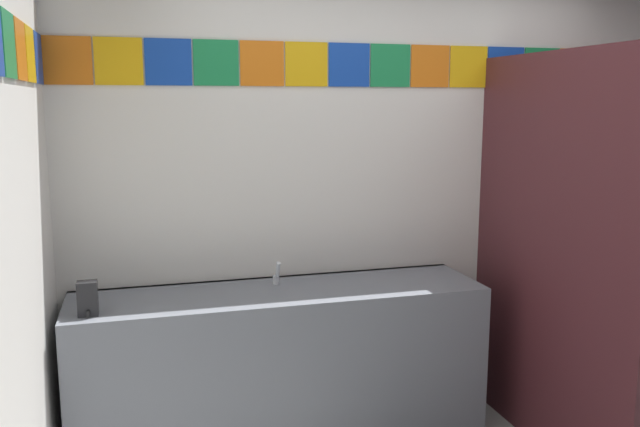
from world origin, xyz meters
TOP-DOWN VIEW (x-y plane):
  - wall_back at (-0.00, 1.45)m, footprint 3.63×0.09m
  - vanity_counter at (-0.70, 1.14)m, footprint 2.14×0.56m
  - faucet_center at (-0.70, 1.23)m, footprint 0.04×0.10m
  - soap_dispenser at (-1.63, 0.98)m, footprint 0.09×0.09m
  - stall_divider at (0.78, 0.48)m, footprint 0.92×1.36m
  - toilet at (1.23, 0.92)m, footprint 0.39×0.49m

SIDE VIEW (x-z plane):
  - toilet at x=1.23m, z-range -0.07..0.67m
  - vanity_counter at x=-0.70m, z-range 0.01..0.85m
  - faucet_center at x=-0.70m, z-range 0.83..0.97m
  - soap_dispenser at x=-1.63m, z-range 0.84..1.00m
  - stall_divider at x=0.78m, z-range 0.00..2.06m
  - wall_back at x=0.00m, z-range 0.01..2.65m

